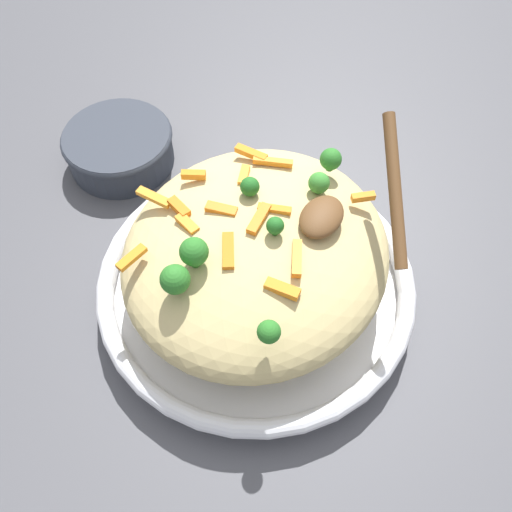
{
  "coord_description": "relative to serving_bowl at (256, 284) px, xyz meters",
  "views": [
    {
      "loc": [
        -0.28,
        -0.16,
        0.56
      ],
      "look_at": [
        0.0,
        0.0,
        0.08
      ],
      "focal_mm": 38.71,
      "sensor_mm": 36.0,
      "label": 1
    }
  ],
  "objects": [
    {
      "name": "carrot_piece_8",
      "position": [
        0.05,
        0.04,
        0.11
      ],
      "size": [
        0.03,
        0.02,
        0.01
      ],
      "primitive_type": "cube",
      "rotation": [
        0.0,
        0.0,
        0.35
      ],
      "color": "orange",
      "rests_on": "pasta_mound"
    },
    {
      "name": "ground_plane",
      "position": [
        0.0,
        0.0,
        -0.02
      ],
      "size": [
        2.4,
        2.4,
        0.0
      ],
      "primitive_type": "plane",
      "color": "#4C4C51"
    },
    {
      "name": "broccoli_floret_1",
      "position": [
        0.11,
        -0.03,
        0.12
      ],
      "size": [
        0.02,
        0.02,
        0.03
      ],
      "color": "#296820",
      "rests_on": "pasta_mound"
    },
    {
      "name": "companion_bowl",
      "position": [
        0.09,
        0.27,
        0.01
      ],
      "size": [
        0.15,
        0.15,
        0.05
      ],
      "color": "#333842",
      "rests_on": "ground_plane"
    },
    {
      "name": "carrot_piece_9",
      "position": [
        -0.02,
        0.11,
        0.1
      ],
      "size": [
        0.01,
        0.04,
        0.01
      ],
      "primitive_type": "cube",
      "rotation": [
        0.0,
        0.0,
        1.57
      ],
      "color": "orange",
      "rests_on": "pasta_mound"
    },
    {
      "name": "carrot_piece_2",
      "position": [
        0.01,
        0.0,
        0.11
      ],
      "size": [
        0.04,
        0.01,
        0.01
      ],
      "primitive_type": "cube",
      "rotation": [
        0.0,
        0.0,
        3.23
      ],
      "color": "orange",
      "rests_on": "pasta_mound"
    },
    {
      "name": "carrot_piece_11",
      "position": [
        0.09,
        0.03,
        0.11
      ],
      "size": [
        0.02,
        0.04,
        0.01
      ],
      "primitive_type": "cube",
      "rotation": [
        0.0,
        0.0,
        5.08
      ],
      "color": "orange",
      "rests_on": "pasta_mound"
    },
    {
      "name": "carrot_piece_12",
      "position": [
        -0.02,
        0.08,
        0.11
      ],
      "size": [
        0.02,
        0.03,
        0.01
      ],
      "primitive_type": "cube",
      "rotation": [
        0.0,
        0.0,
        1.23
      ],
      "color": "orange",
      "rests_on": "pasta_mound"
    },
    {
      "name": "broccoli_floret_6",
      "position": [
        -0.0,
        -0.02,
        0.12
      ],
      "size": [
        0.02,
        0.02,
        0.02
      ],
      "color": "#205B1C",
      "rests_on": "pasta_mound"
    },
    {
      "name": "carrot_piece_6",
      "position": [
        0.09,
        -0.08,
        0.11
      ],
      "size": [
        0.02,
        0.02,
        0.01
      ],
      "primitive_type": "cube",
      "rotation": [
        0.0,
        0.0,
        5.41
      ],
      "color": "orange",
      "rests_on": "pasta_mound"
    },
    {
      "name": "carrot_piece_7",
      "position": [
        -0.05,
        -0.06,
        0.11
      ],
      "size": [
        0.01,
        0.03,
        0.01
      ],
      "primitive_type": "cube",
      "rotation": [
        0.0,
        0.0,
        1.67
      ],
      "color": "orange",
      "rests_on": "pasta_mound"
    },
    {
      "name": "carrot_piece_13",
      "position": [
        0.03,
        0.09,
        0.11
      ],
      "size": [
        0.02,
        0.03,
        0.01
      ],
      "primitive_type": "cube",
      "rotation": [
        0.0,
        0.0,
        5.2
      ],
      "color": "orange",
      "rests_on": "pasta_mound"
    },
    {
      "name": "carrot_piece_0",
      "position": [
        -0.03,
        0.06,
        0.11
      ],
      "size": [
        0.02,
        0.03,
        0.01
      ],
      "primitive_type": "cube",
      "rotation": [
        0.0,
        0.0,
        1.24
      ],
      "color": "orange",
      "rests_on": "pasta_mound"
    },
    {
      "name": "broccoli_floret_0",
      "position": [
        -0.09,
        0.03,
        0.12
      ],
      "size": [
        0.03,
        0.03,
        0.03
      ],
      "color": "#296820",
      "rests_on": "pasta_mound"
    },
    {
      "name": "carrot_piece_14",
      "position": [
        0.08,
        0.05,
        0.11
      ],
      "size": [
        0.01,
        0.04,
        0.01
      ],
      "primitive_type": "cube",
      "rotation": [
        0.0,
        0.0,
        4.72
      ],
      "color": "orange",
      "rests_on": "pasta_mound"
    },
    {
      "name": "carrot_piece_3",
      "position": [
        -0.04,
        0.01,
        0.11
      ],
      "size": [
        0.04,
        0.03,
        0.01
      ],
      "primitive_type": "cube",
      "rotation": [
        0.0,
        0.0,
        3.7
      ],
      "color": "orange",
      "rests_on": "pasta_mound"
    },
    {
      "name": "carrot_piece_1",
      "position": [
        -0.02,
        -0.05,
        0.11
      ],
      "size": [
        0.04,
        0.03,
        0.01
      ],
      "primitive_type": "cube",
      "rotation": [
        0.0,
        0.0,
        3.6
      ],
      "color": "orange",
      "rests_on": "pasta_mound"
    },
    {
      "name": "broccoli_floret_2",
      "position": [
        0.07,
        -0.03,
        0.12
      ],
      "size": [
        0.02,
        0.02,
        0.02
      ],
      "color": "#377928",
      "rests_on": "pasta_mound"
    },
    {
      "name": "pasta_mound",
      "position": [
        0.0,
        0.0,
        0.06
      ],
      "size": [
        0.29,
        0.27,
        0.1
      ],
      "primitive_type": "ellipsoid",
      "color": "#D1BA7A",
      "rests_on": "serving_bowl"
    },
    {
      "name": "broccoli_floret_3",
      "position": [
        -0.1,
        -0.07,
        0.12
      ],
      "size": [
        0.02,
        0.02,
        0.03
      ],
      "color": "#296820",
      "rests_on": "pasta_mound"
    },
    {
      "name": "carrot_piece_5",
      "position": [
        -0.0,
        0.04,
        0.11
      ],
      "size": [
        0.02,
        0.03,
        0.01
      ],
      "primitive_type": "cube",
      "rotation": [
        0.0,
        0.0,
        1.81
      ],
      "color": "orange",
      "rests_on": "pasta_mound"
    },
    {
      "name": "carrot_piece_4",
      "position": [
        -0.09,
        0.08,
        0.1
      ],
      "size": [
        0.03,
        0.01,
        0.01
      ],
      "primitive_type": "cube",
      "rotation": [
        0.0,
        0.0,
        6.1
      ],
      "color": "orange",
      "rests_on": "pasta_mound"
    },
    {
      "name": "broccoli_floret_5",
      "position": [
        0.03,
        0.03,
        0.12
      ],
      "size": [
        0.02,
        0.02,
        0.02
      ],
      "color": "#205B1C",
      "rests_on": "pasta_mound"
    },
    {
      "name": "serving_spoon",
      "position": [
        0.05,
        -0.07,
        0.13
      ],
      "size": [
        0.12,
        0.12,
        0.08
      ],
      "color": "brown",
      "rests_on": "pasta_mound"
    },
    {
      "name": "broccoli_floret_4",
      "position": [
        -0.06,
        0.03,
        0.12
      ],
      "size": [
        0.03,
        0.03,
        0.03
      ],
      "color": "#296820",
      "rests_on": "pasta_mound"
    },
    {
      "name": "carrot_piece_10",
      "position": [
        0.03,
        -0.01,
        0.11
      ],
      "size": [
        0.02,
        0.03,
        0.01
      ],
      "primitive_type": "cube",
      "rotation": [
        0.0,
        0.0,
        1.91
      ],
      "color": "orange",
      "rests_on": "pasta_mound"
    },
    {
      "name": "serving_bowl",
      "position": [
        0.0,
        0.0,
        0.0
      ],
      "size": [
        0.35,
        0.35,
        0.04
      ],
      "color": "silver",
      "rests_on": "ground_plane"
    }
  ]
}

